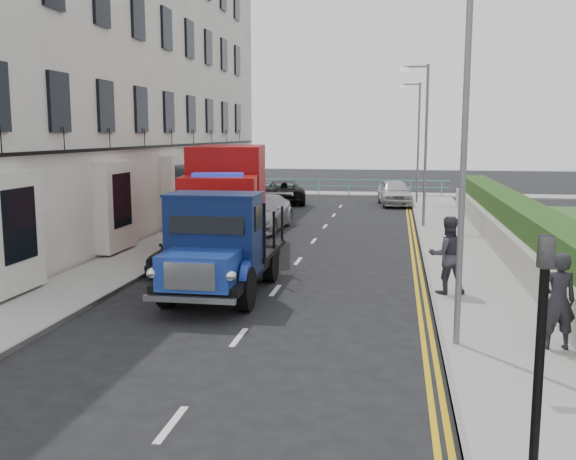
# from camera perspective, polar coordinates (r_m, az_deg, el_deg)

# --- Properties ---
(ground) EXTENTS (120.00, 120.00, 0.00)m
(ground) POSITION_cam_1_polar(r_m,az_deg,el_deg) (15.13, -2.55, -7.21)
(ground) COLOR black
(ground) RESTS_ON ground
(pavement_west) EXTENTS (2.40, 38.00, 0.12)m
(pavement_west) POSITION_cam_1_polar(r_m,az_deg,el_deg) (25.00, -9.90, -0.88)
(pavement_west) COLOR gray
(pavement_west) RESTS_ON ground
(pavement_east) EXTENTS (2.60, 38.00, 0.12)m
(pavement_east) POSITION_cam_1_polar(r_m,az_deg,el_deg) (23.69, 14.81, -1.56)
(pavement_east) COLOR gray
(pavement_east) RESTS_ON ground
(promenade) EXTENTS (30.00, 2.50, 0.12)m
(promenade) POSITION_cam_1_polar(r_m,az_deg,el_deg) (43.53, 5.49, 3.20)
(promenade) COLOR gray
(promenade) RESTS_ON ground
(sea_plane) EXTENTS (120.00, 120.00, 0.00)m
(sea_plane) POSITION_cam_1_polar(r_m,az_deg,el_deg) (74.41, 7.23, 5.35)
(sea_plane) COLOR slate
(sea_plane) RESTS_ON ground
(terrace_west) EXTENTS (6.31, 30.20, 14.25)m
(terrace_west) POSITION_cam_1_polar(r_m,az_deg,el_deg) (30.14, -15.56, 14.09)
(terrace_west) COLOR silver
(terrace_west) RESTS_ON ground
(garden_east) EXTENTS (1.45, 28.00, 1.75)m
(garden_east) POSITION_cam_1_polar(r_m,az_deg,el_deg) (23.82, 19.47, 0.33)
(garden_east) COLOR #B2AD9E
(garden_east) RESTS_ON ground
(seafront_railing) EXTENTS (13.00, 0.08, 1.11)m
(seafront_railing) POSITION_cam_1_polar(r_m,az_deg,el_deg) (42.69, 5.42, 3.80)
(seafront_railing) COLOR #59B2A5
(seafront_railing) RESTS_ON ground
(lamp_near) EXTENTS (1.23, 0.18, 7.00)m
(lamp_near) POSITION_cam_1_polar(r_m,az_deg,el_deg) (12.28, 14.84, 7.75)
(lamp_near) COLOR slate
(lamp_near) RESTS_ON ground
(lamp_mid) EXTENTS (1.23, 0.18, 7.00)m
(lamp_mid) POSITION_cam_1_polar(r_m,az_deg,el_deg) (28.26, 11.93, 8.16)
(lamp_mid) COLOR slate
(lamp_mid) RESTS_ON ground
(lamp_far) EXTENTS (1.23, 0.18, 7.00)m
(lamp_far) POSITION_cam_1_polar(r_m,az_deg,el_deg) (38.25, 11.34, 8.24)
(lamp_far) COLOR slate
(lamp_far) RESTS_ON ground
(traffic_signal) EXTENTS (0.16, 0.20, 3.10)m
(traffic_signal) POSITION_cam_1_polar(r_m,az_deg,el_deg) (7.20, 21.57, -8.52)
(traffic_signal) COLOR black
(traffic_signal) RESTS_ON ground
(bedford_lorry) EXTENTS (2.30, 5.62, 2.64)m
(bedford_lorry) POSITION_cam_1_polar(r_m,az_deg,el_deg) (15.99, -6.35, -1.92)
(bedford_lorry) COLOR black
(bedford_lorry) RESTS_ON ground
(red_lorry) EXTENTS (3.47, 7.31, 3.68)m
(red_lorry) POSITION_cam_1_polar(r_m,az_deg,el_deg) (22.74, -5.42, 3.10)
(red_lorry) COLOR black
(red_lorry) RESTS_ON ground
(parked_car_front) EXTENTS (1.65, 3.72, 1.24)m
(parked_car_front) POSITION_cam_1_polar(r_m,az_deg,el_deg) (19.73, -8.94, -1.72)
(parked_car_front) COLOR black
(parked_car_front) RESTS_ON ground
(parked_car_mid) EXTENTS (1.55, 4.42, 1.45)m
(parked_car_mid) POSITION_cam_1_polar(r_m,az_deg,el_deg) (22.44, -5.20, -0.14)
(parked_car_mid) COLOR #65A9D8
(parked_car_mid) RESTS_ON ground
(parked_car_rear) EXTENTS (2.33, 5.18, 1.47)m
(parked_car_rear) POSITION_cam_1_polar(r_m,az_deg,el_deg) (27.54, -2.40, 1.53)
(parked_car_rear) COLOR #9E9DA2
(parked_car_rear) RESTS_ON ground
(seafront_car_left) EXTENTS (3.30, 5.33, 1.38)m
(seafront_car_left) POSITION_cam_1_polar(r_m,az_deg,el_deg) (38.22, -0.37, 3.44)
(seafront_car_left) COLOR black
(seafront_car_left) RESTS_ON ground
(seafront_car_right) EXTENTS (2.25, 4.54, 1.49)m
(seafront_car_right) POSITION_cam_1_polar(r_m,az_deg,el_deg) (37.56, 9.46, 3.32)
(seafront_car_right) COLOR silver
(seafront_car_right) RESTS_ON ground
(pedestrian_east_near) EXTENTS (0.72, 0.52, 1.84)m
(pedestrian_east_near) POSITION_cam_1_polar(r_m,az_deg,el_deg) (12.97, 22.86, -5.83)
(pedestrian_east_near) COLOR #242228
(pedestrian_east_near) RESTS_ON pavement_east
(pedestrian_east_far) EXTENTS (1.08, 0.92, 1.96)m
(pedestrian_east_far) POSITION_cam_1_polar(r_m,az_deg,el_deg) (16.57, 13.99, -2.17)
(pedestrian_east_far) COLOR #3A3440
(pedestrian_east_far) RESTS_ON pavement_east
(pedestrian_west_near) EXTENTS (1.10, 0.61, 1.78)m
(pedestrian_west_near) POSITION_cam_1_polar(r_m,az_deg,el_deg) (26.98, -6.59, 1.92)
(pedestrian_west_near) COLOR black
(pedestrian_west_near) RESTS_ON pavement_west
(pedestrian_west_far) EXTENTS (0.91, 0.85, 1.56)m
(pedestrian_west_far) POSITION_cam_1_polar(r_m,az_deg,el_deg) (27.58, -6.23, 1.84)
(pedestrian_west_far) COLOR #443B31
(pedestrian_west_far) RESTS_ON pavement_west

